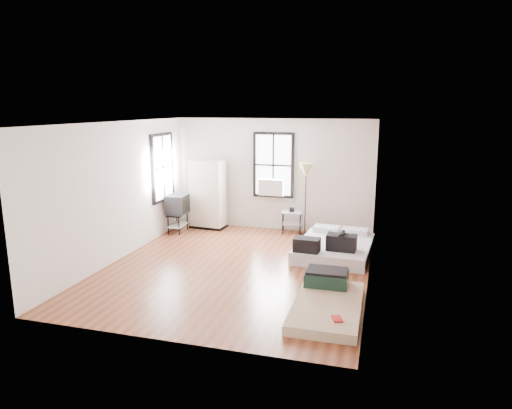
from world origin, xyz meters
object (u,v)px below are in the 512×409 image
(wardrobe, at_px, (208,195))
(tv_stand, at_px, (177,206))
(side_table, at_px, (292,216))
(mattress_bare, at_px, (327,299))
(floor_lamp, at_px, (306,174))
(mattress_main, at_px, (334,247))

(wardrobe, relative_size, tv_stand, 1.85)
(side_table, bearing_deg, mattress_bare, -71.06)
(side_table, height_order, floor_lamp, floor_lamp)
(mattress_main, relative_size, side_table, 3.26)
(floor_lamp, bearing_deg, side_table, 168.57)
(mattress_bare, relative_size, tv_stand, 2.03)
(mattress_bare, bearing_deg, floor_lamp, 104.48)
(mattress_bare, height_order, tv_stand, tv_stand)
(mattress_main, distance_m, mattress_bare, 2.63)
(mattress_main, bearing_deg, floor_lamp, 125.73)
(mattress_main, relative_size, mattress_bare, 1.09)
(mattress_main, height_order, tv_stand, tv_stand)
(side_table, bearing_deg, tv_stand, -165.81)
(side_table, relative_size, floor_lamp, 0.36)
(mattress_main, relative_size, tv_stand, 2.21)
(mattress_main, bearing_deg, tv_stand, 172.84)
(tv_stand, bearing_deg, side_table, 11.00)
(mattress_bare, distance_m, side_table, 4.30)
(mattress_main, distance_m, floor_lamp, 2.10)
(wardrobe, distance_m, side_table, 2.23)
(mattress_bare, xyz_separation_m, side_table, (-1.39, 4.06, 0.31))
(wardrobe, relative_size, side_table, 2.72)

